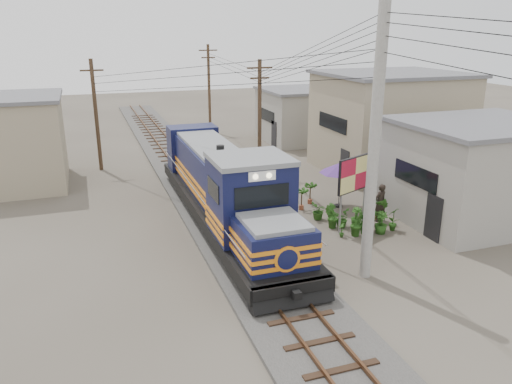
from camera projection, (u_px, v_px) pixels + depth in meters
name	position (u px, v px, depth m)	size (l,w,h in m)	color
ground	(271.00, 285.00, 17.82)	(120.00, 120.00, 0.00)	#473F35
ballast	(205.00, 198.00, 26.78)	(3.60, 70.00, 0.16)	#595651
track	(205.00, 194.00, 26.72)	(1.15, 70.00, 0.12)	#51331E
locomotive	(225.00, 189.00, 22.73)	(2.98, 16.21, 4.02)	black
utility_pole_main	(374.00, 143.00, 16.91)	(0.40, 0.40, 10.00)	#9E9B93
wooden_pole_mid	(260.00, 115.00, 30.66)	(1.60, 0.24, 7.00)	#4C3826
wooden_pole_far	(209.00, 87.00, 43.25)	(1.60, 0.24, 7.50)	#4C3826
wooden_pole_left	(96.00, 113.00, 31.29)	(1.60, 0.24, 7.00)	#4C3826
power_lines	(205.00, 55.00, 23.06)	(9.65, 19.00, 3.30)	black
shophouse_front	(478.00, 171.00, 23.36)	(7.35, 6.30, 4.70)	gray
shophouse_mid	(389.00, 122.00, 31.52)	(8.40, 7.35, 6.20)	gray
shophouse_back	(302.00, 115.00, 40.35)	(6.30, 6.30, 4.20)	gray
shophouse_left	(7.00, 142.00, 28.27)	(6.30, 6.30, 5.20)	gray
billboard	(354.00, 176.00, 22.11)	(2.04, 1.00, 3.38)	#99999E
market_umbrella	(340.00, 168.00, 25.02)	(2.78, 2.78, 2.34)	black
vendor	(380.00, 203.00, 23.47)	(0.67, 0.44, 1.83)	black
plant_nursery	(357.00, 218.00, 22.76)	(3.58, 3.33, 1.13)	#234F16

